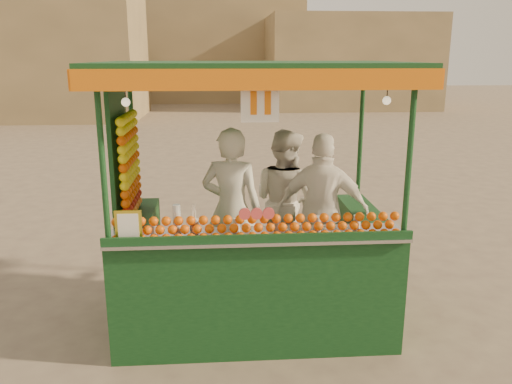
{
  "coord_description": "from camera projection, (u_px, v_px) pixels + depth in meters",
  "views": [
    {
      "loc": [
        -0.35,
        -5.51,
        2.87
      ],
      "look_at": [
        0.03,
        -0.15,
        1.45
      ],
      "focal_mm": 36.22,
      "sensor_mm": 36.0,
      "label": 1
    }
  ],
  "objects": [
    {
      "name": "vendor_right",
      "position": [
        323.0,
        211.0,
        5.75
      ],
      "size": [
        1.09,
        0.69,
        1.74
      ],
      "rotation": [
        0.0,
        0.0,
        2.86
      ],
      "color": "white",
      "rests_on": "ground"
    },
    {
      "name": "building_left",
      "position": [
        31.0,
        53.0,
        23.96
      ],
      "size": [
        10.0,
        6.0,
        6.0
      ],
      "primitive_type": "cube",
      "color": "#9A8157",
      "rests_on": "ground"
    },
    {
      "name": "building_right",
      "position": [
        348.0,
        62.0,
        29.06
      ],
      "size": [
        9.0,
        6.0,
        5.0
      ],
      "primitive_type": "cube",
      "color": "#9A8157",
      "rests_on": "ground"
    },
    {
      "name": "vendor_left",
      "position": [
        232.0,
        209.0,
        5.68
      ],
      "size": [
        0.74,
        0.56,
        1.81
      ],
      "rotation": [
        0.0,
        0.0,
        2.93
      ],
      "color": "silver",
      "rests_on": "ground"
    },
    {
      "name": "building_center",
      "position": [
        192.0,
        46.0,
        33.96
      ],
      "size": [
        14.0,
        7.0,
        7.0
      ],
      "primitive_type": "cube",
      "color": "#9A8157",
      "rests_on": "ground"
    },
    {
      "name": "ground",
      "position": [
        252.0,
        307.0,
        6.07
      ],
      "size": [
        90.0,
        90.0,
        0.0
      ],
      "primitive_type": "plane",
      "color": "brown",
      "rests_on": "ground"
    },
    {
      "name": "juice_cart",
      "position": [
        247.0,
        246.0,
        5.47
      ],
      "size": [
        3.09,
        2.0,
        2.81
      ],
      "color": "#0E3316",
      "rests_on": "ground"
    },
    {
      "name": "vendor_middle",
      "position": [
        285.0,
        201.0,
        6.19
      ],
      "size": [
        1.05,
        1.05,
        1.72
      ],
      "rotation": [
        0.0,
        0.0,
        2.33
      ],
      "color": "silver",
      "rests_on": "ground"
    }
  ]
}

